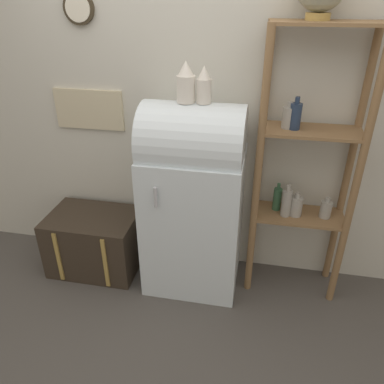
% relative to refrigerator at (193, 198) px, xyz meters
% --- Properties ---
extents(ground_plane, '(12.00, 12.00, 0.00)m').
position_rel_refrigerator_xyz_m(ground_plane, '(0.00, -0.27, -0.73)').
color(ground_plane, '#4C4742').
extents(wall_back, '(7.00, 0.09, 2.70)m').
position_rel_refrigerator_xyz_m(wall_back, '(-0.00, 0.30, 0.62)').
color(wall_back, beige).
rests_on(wall_back, ground_plane).
extents(refrigerator, '(0.69, 0.58, 1.43)m').
position_rel_refrigerator_xyz_m(refrigerator, '(0.00, 0.00, 0.00)').
color(refrigerator, silver).
rests_on(refrigerator, ground_plane).
extents(suitcase_trunk, '(0.70, 0.50, 0.49)m').
position_rel_refrigerator_xyz_m(suitcase_trunk, '(-0.82, -0.01, -0.49)').
color(suitcase_trunk, '#33281E').
rests_on(suitcase_trunk, ground_plane).
extents(shelf_unit, '(0.67, 0.31, 1.90)m').
position_rel_refrigerator_xyz_m(shelf_unit, '(0.74, 0.10, 0.31)').
color(shelf_unit, olive).
rests_on(shelf_unit, ground_plane).
extents(vase_left, '(0.12, 0.12, 0.25)m').
position_rel_refrigerator_xyz_m(vase_left, '(-0.05, 0.00, 0.81)').
color(vase_left, silver).
rests_on(vase_left, refrigerator).
extents(vase_center, '(0.09, 0.09, 0.23)m').
position_rel_refrigerator_xyz_m(vase_center, '(0.06, 0.00, 0.80)').
color(vase_center, silver).
rests_on(vase_center, refrigerator).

